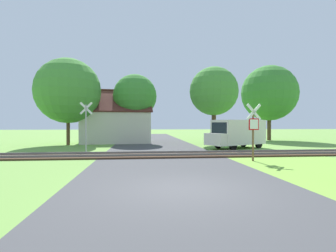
{
  "coord_description": "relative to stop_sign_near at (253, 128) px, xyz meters",
  "views": [
    {
      "loc": [
        -1.28,
        -7.65,
        1.95
      ],
      "look_at": [
        0.5,
        9.12,
        1.8
      ],
      "focal_mm": 28.0,
      "sensor_mm": 36.0,
      "label": 1
    }
  ],
  "objects": [
    {
      "name": "tree_right",
      "position": [
        1.05,
        11.06,
        3.27
      ],
      "size": [
        4.59,
        4.59,
        7.32
      ],
      "color": "#513823",
      "rests_on": "ground"
    },
    {
      "name": "rail_track",
      "position": [
        -4.59,
        2.68,
        -1.68
      ],
      "size": [
        60.0,
        2.6,
        0.22
      ],
      "color": "#422D1E",
      "rests_on": "ground"
    },
    {
      "name": "crossing_sign_far",
      "position": [
        -9.56,
        5.32,
        0.25
      ],
      "size": [
        0.88,
        0.14,
        3.45
      ],
      "rotation": [
        0.0,
        0.0,
        -0.04
      ],
      "color": "#9E9EA5",
      "rests_on": "ground"
    },
    {
      "name": "mail_truck",
      "position": [
        1.69,
        6.73,
        -0.5
      ],
      "size": [
        5.21,
        3.84,
        2.24
      ],
      "rotation": [
        0.0,
        0.0,
        2.03
      ],
      "color": "silver",
      "rests_on": "ground"
    },
    {
      "name": "tree_far",
      "position": [
        9.18,
        16.17,
        3.79
      ],
      "size": [
        6.44,
        6.44,
        8.75
      ],
      "color": "#513823",
      "rests_on": "ground"
    },
    {
      "name": "road_asphalt",
      "position": [
        -4.59,
        -3.44,
        -1.73
      ],
      "size": [
        7.27,
        80.0,
        0.01
      ],
      "primitive_type": "cube",
      "color": "#424244",
      "rests_on": "ground"
    },
    {
      "name": "house",
      "position": [
        -8.41,
        14.66,
        0.06
      ],
      "size": [
        7.53,
        6.53,
        5.54
      ],
      "rotation": [
        0.0,
        0.0,
        0.09
      ],
      "color": "beige",
      "rests_on": "ground"
    },
    {
      "name": "tree_left",
      "position": [
        -12.46,
        11.76,
        3.22
      ],
      "size": [
        5.95,
        5.95,
        7.94
      ],
      "color": "#513823",
      "rests_on": "ground"
    },
    {
      "name": "ground_plane",
      "position": [
        -4.59,
        -5.44,
        -1.73
      ],
      "size": [
        160.0,
        160.0,
        0.0
      ],
      "primitive_type": "plane",
      "color": "#6B9942"
    },
    {
      "name": "tree_center",
      "position": [
        -6.41,
        13.64,
        3.0
      ],
      "size": [
        4.41,
        4.41,
        6.94
      ],
      "color": "#513823",
      "rests_on": "ground"
    },
    {
      "name": "stop_sign_near",
      "position": [
        0.0,
        0.0,
        0.0
      ],
      "size": [
        0.86,
        0.22,
        3.0
      ],
      "rotation": [
        0.0,
        0.0,
        3.35
      ],
      "color": "brown",
      "rests_on": "ground"
    }
  ]
}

